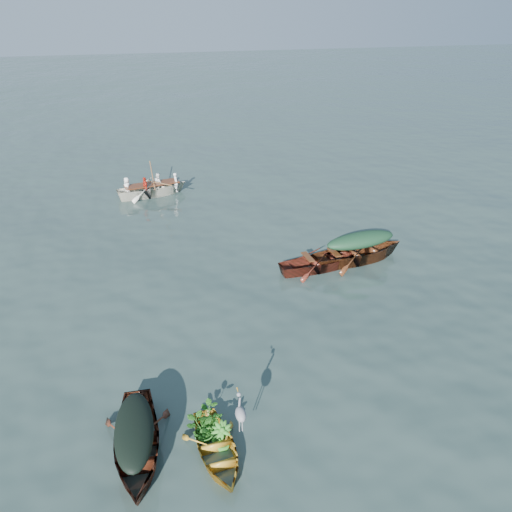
{
  "coord_description": "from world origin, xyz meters",
  "views": [
    {
      "loc": [
        -4.19,
        -11.55,
        8.5
      ],
      "look_at": [
        -0.9,
        2.98,
        0.5
      ],
      "focal_mm": 35.0,
      "sensor_mm": 36.0,
      "label": 1
    }
  ],
  "objects_px": {
    "rowed_boat": "(153,196)",
    "green_tarp_boat": "(358,261)",
    "yellow_dinghy": "(217,456)",
    "heron": "(241,419)",
    "dark_covered_boat": "(138,453)",
    "open_wooden_boat": "(320,269)"
  },
  "relations": [
    {
      "from": "rowed_boat",
      "to": "heron",
      "type": "relative_size",
      "value": 4.89
    },
    {
      "from": "open_wooden_boat",
      "to": "green_tarp_boat",
      "type": "bearing_deg",
      "value": -88.12
    },
    {
      "from": "yellow_dinghy",
      "to": "heron",
      "type": "xyz_separation_m",
      "value": [
        0.54,
        0.12,
        0.81
      ]
    },
    {
      "from": "green_tarp_boat",
      "to": "rowed_boat",
      "type": "height_order",
      "value": "green_tarp_boat"
    },
    {
      "from": "rowed_boat",
      "to": "heron",
      "type": "xyz_separation_m",
      "value": [
        1.18,
        -15.08,
        0.81
      ]
    },
    {
      "from": "rowed_boat",
      "to": "heron",
      "type": "distance_m",
      "value": 15.15
    },
    {
      "from": "open_wooden_boat",
      "to": "rowed_boat",
      "type": "relative_size",
      "value": 0.91
    },
    {
      "from": "yellow_dinghy",
      "to": "green_tarp_boat",
      "type": "bearing_deg",
      "value": 42.11
    },
    {
      "from": "yellow_dinghy",
      "to": "dark_covered_boat",
      "type": "xyz_separation_m",
      "value": [
        -1.59,
        0.43,
        0.0
      ]
    },
    {
      "from": "yellow_dinghy",
      "to": "green_tarp_boat",
      "type": "relative_size",
      "value": 0.57
    },
    {
      "from": "dark_covered_boat",
      "to": "green_tarp_boat",
      "type": "relative_size",
      "value": 0.81
    },
    {
      "from": "green_tarp_boat",
      "to": "heron",
      "type": "xyz_separation_m",
      "value": [
        -5.63,
        -7.05,
        0.81
      ]
    },
    {
      "from": "yellow_dinghy",
      "to": "dark_covered_boat",
      "type": "distance_m",
      "value": 1.65
    },
    {
      "from": "rowed_boat",
      "to": "heron",
      "type": "bearing_deg",
      "value": 172.61
    },
    {
      "from": "green_tarp_boat",
      "to": "rowed_boat",
      "type": "bearing_deg",
      "value": 31.12
    },
    {
      "from": "yellow_dinghy",
      "to": "rowed_boat",
      "type": "height_order",
      "value": "rowed_boat"
    },
    {
      "from": "rowed_boat",
      "to": "green_tarp_boat",
      "type": "bearing_deg",
      "value": -151.57
    },
    {
      "from": "open_wooden_boat",
      "to": "rowed_boat",
      "type": "height_order",
      "value": "rowed_boat"
    },
    {
      "from": "dark_covered_boat",
      "to": "open_wooden_boat",
      "type": "distance_m",
      "value": 9.02
    },
    {
      "from": "yellow_dinghy",
      "to": "rowed_boat",
      "type": "xyz_separation_m",
      "value": [
        -0.65,
        15.2,
        0.0
      ]
    },
    {
      "from": "dark_covered_boat",
      "to": "open_wooden_boat",
      "type": "relative_size",
      "value": 0.94
    },
    {
      "from": "yellow_dinghy",
      "to": "heron",
      "type": "bearing_deg",
      "value": 5.19
    }
  ]
}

